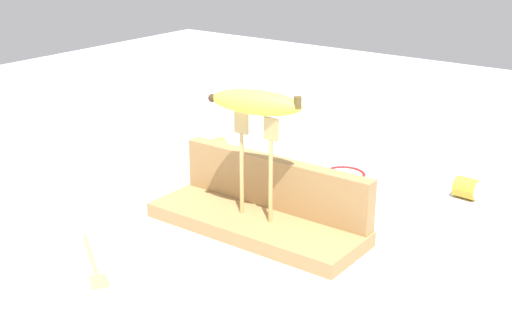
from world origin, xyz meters
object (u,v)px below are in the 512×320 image
banana_raised_center (254,103)px  fork_fallen_near (95,266)px  fork_fallen_far (299,191)px  banana_chunk_near (467,188)px  wire_coil (345,173)px  fork_stand_center (254,158)px  banana_chunk_far (214,149)px

banana_raised_center → fork_fallen_near: size_ratio=1.04×
fork_fallen_far → banana_chunk_near: size_ratio=3.40×
fork_fallen_far → wire_coil: 0.14m
fork_fallen_far → wire_coil: (0.02, 0.13, -0.00)m
fork_stand_center → fork_fallen_near: size_ratio=1.14×
banana_chunk_far → fork_fallen_far: bearing=-12.0°
wire_coil → banana_chunk_near: bearing=6.7°
fork_stand_center → banana_chunk_far: size_ratio=3.49×
banana_raised_center → fork_fallen_near: banana_raised_center is taller
banana_chunk_far → wire_coil: bearing=16.5°
banana_chunk_far → wire_coil: banana_chunk_far is taller
banana_chunk_near → banana_raised_center: bearing=-123.5°
fork_stand_center → fork_fallen_far: (-0.03, 0.18, -0.13)m
banana_chunk_near → banana_chunk_far: 0.53m
fork_stand_center → banana_raised_center: banana_raised_center is taller
fork_stand_center → wire_coil: fork_stand_center is taller
banana_chunk_far → banana_chunk_near: bearing=12.0°
fork_fallen_far → banana_raised_center: bearing=-80.1°
banana_chunk_near → fork_stand_center: bearing=-123.5°
banana_chunk_far → fork_fallen_near: bearing=-70.5°
banana_chunk_near → banana_chunk_far: bearing=-168.0°
fork_fallen_near → banana_chunk_far: (-0.17, 0.48, 0.02)m
fork_fallen_near → banana_chunk_near: bearing=59.6°
fork_fallen_far → wire_coil: same height
fork_fallen_far → banana_chunk_near: bearing=31.9°
fork_fallen_near → fork_fallen_far: bearing=78.9°
banana_chunk_near → banana_chunk_far: (-0.52, -0.11, 0.00)m
banana_chunk_far → fork_stand_center: bearing=-39.9°
banana_raised_center → wire_coil: 0.39m
fork_stand_center → fork_fallen_far: fork_stand_center is taller
fork_stand_center → wire_coil: size_ratio=2.07×
banana_chunk_near → banana_chunk_far: banana_chunk_far is taller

